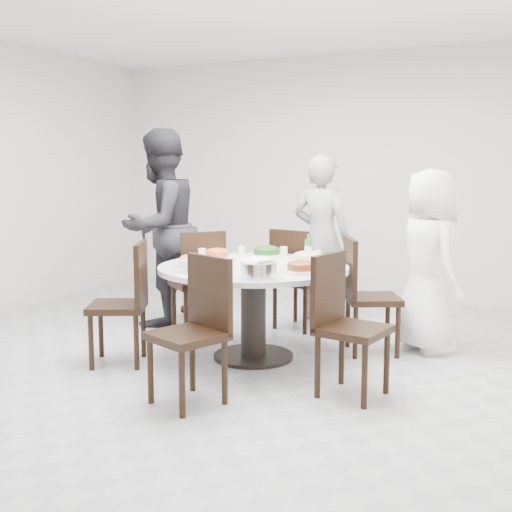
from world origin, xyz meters
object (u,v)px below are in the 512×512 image
at_px(dining_table, 253,312).
at_px(diner_middle, 321,238).
at_px(chair_sw, 117,304).
at_px(rice_bowl, 258,270).
at_px(chair_n, 300,279).
at_px(chair_se, 353,326).
at_px(chair_ne, 373,296).
at_px(chair_nw, 196,281).
at_px(diner_right, 428,261).
at_px(beverage_bottle, 308,247).
at_px(chair_s, 187,332).
at_px(diner_left, 160,228).
at_px(soup_bowl, 197,266).

bearing_deg(dining_table, diner_middle, 87.55).
bearing_deg(chair_sw, rice_bowl, 68.04).
xyz_separation_m(chair_n, chair_se, (0.97, -1.55, 0.00)).
xyz_separation_m(diner_middle, rice_bowl, (0.20, -1.93, -0.02)).
distance_m(chair_ne, diner_middle, 1.22).
height_order(chair_n, rice_bowl, chair_n).
bearing_deg(chair_n, chair_se, 135.22).
height_order(chair_nw, rice_bowl, chair_nw).
xyz_separation_m(diner_right, beverage_bottle, (-0.93, -0.32, 0.10)).
height_order(chair_n, diner_right, diner_right).
relative_size(dining_table, chair_sw, 1.58).
relative_size(chair_s, diner_middle, 0.58).
xyz_separation_m(chair_ne, beverage_bottle, (-0.55, -0.05, 0.38)).
bearing_deg(chair_se, chair_n, 42.33).
relative_size(diner_left, rice_bowl, 7.34).
bearing_deg(dining_table, diner_left, 152.90).
distance_m(chair_se, diner_middle, 2.16).
relative_size(chair_se, diner_middle, 0.58).
height_order(chair_nw, chair_se, same).
bearing_deg(rice_bowl, chair_ne, 61.86).
relative_size(dining_table, rice_bowl, 5.85).
bearing_deg(diner_left, dining_table, 71.01).
bearing_deg(beverage_bottle, chair_s, -98.43).
height_order(chair_se, diner_right, diner_right).
bearing_deg(chair_sw, chair_ne, 96.98).
xyz_separation_m(dining_table, chair_nw, (-0.83, 0.53, 0.10)).
relative_size(chair_n, beverage_bottle, 4.45).
bearing_deg(beverage_bottle, diner_middle, 102.75).
relative_size(chair_nw, rice_bowl, 3.71).
xyz_separation_m(chair_nw, chair_se, (1.79, -1.02, 0.00)).
relative_size(rice_bowl, beverage_bottle, 1.20).
relative_size(chair_n, diner_right, 0.63).
bearing_deg(chair_nw, chair_s, 66.99).
relative_size(dining_table, chair_ne, 1.58).
bearing_deg(rice_bowl, chair_se, -0.61).
height_order(diner_right, beverage_bottle, diner_right).
xyz_separation_m(chair_ne, chair_sw, (-1.72, -1.12, 0.00)).
bearing_deg(soup_bowl, chair_nw, 120.85).
xyz_separation_m(dining_table, chair_se, (0.96, -0.49, 0.10)).
bearing_deg(dining_table, chair_sw, -147.43).
bearing_deg(dining_table, beverage_bottle, 61.13).
bearing_deg(chair_nw, diner_right, 136.75).
relative_size(chair_s, chair_se, 1.00).
height_order(chair_sw, beverage_bottle, beverage_bottle).
relative_size(chair_n, rice_bowl, 3.71).
relative_size(diner_middle, diner_left, 0.87).
bearing_deg(soup_bowl, rice_bowl, -6.49).
bearing_deg(dining_table, chair_s, -87.86).
xyz_separation_m(chair_s, diner_middle, (0.02, 2.53, 0.35)).
distance_m(soup_bowl, beverage_bottle, 1.07).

